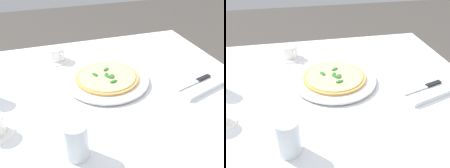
% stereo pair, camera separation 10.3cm
% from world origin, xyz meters
% --- Properties ---
extents(dining_table, '(1.16, 1.16, 0.72)m').
position_xyz_m(dining_table, '(0.00, 0.00, 0.60)').
color(dining_table, white).
rests_on(dining_table, ground_plane).
extents(pizza_plate, '(0.36, 0.36, 0.02)m').
position_xyz_m(pizza_plate, '(0.01, -0.10, 0.73)').
color(pizza_plate, white).
rests_on(pizza_plate, dining_table).
extents(pizza, '(0.27, 0.27, 0.02)m').
position_xyz_m(pizza, '(0.01, -0.10, 0.75)').
color(pizza, tan).
rests_on(pizza, pizza_plate).
extents(coffee_cup_left_edge, '(0.13, 0.13, 0.07)m').
position_xyz_m(coffee_cup_left_edge, '(0.19, -0.38, 0.75)').
color(coffee_cup_left_edge, white).
rests_on(coffee_cup_left_edge, dining_table).
extents(water_glass_right_edge, '(0.07, 0.07, 0.12)m').
position_xyz_m(water_glass_right_edge, '(0.21, 0.26, 0.77)').
color(water_glass_right_edge, white).
rests_on(water_glass_right_edge, dining_table).
extents(napkin_folded, '(0.25, 0.19, 0.02)m').
position_xyz_m(napkin_folded, '(-0.33, 0.05, 0.73)').
color(napkin_folded, white).
rests_on(napkin_folded, dining_table).
extents(dinner_knife, '(0.19, 0.07, 0.01)m').
position_xyz_m(dinner_knife, '(-0.33, 0.05, 0.74)').
color(dinner_knife, silver).
rests_on(dinner_knife, napkin_folded).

